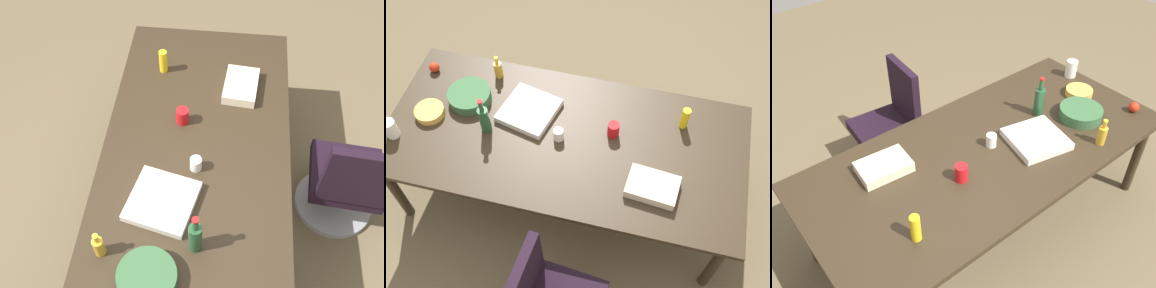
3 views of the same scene
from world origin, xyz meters
The scene contains 14 objects.
ground_plane centered at (0.00, 0.00, 0.00)m, with size 10.00×10.00×0.00m, color brown.
conference_table centered at (0.00, 0.00, 0.69)m, with size 2.49×1.16×0.75m.
office_chair centered at (-0.19, 1.01, 0.36)m, with size 0.56×0.56×0.94m.
paper_cup centered at (0.03, 0.01, 0.79)m, with size 0.07×0.07×0.09m, color white.
sheet_cake centered at (-0.64, 0.25, 0.78)m, with size 0.32×0.22×0.07m, color beige.
dressing_bottle centered at (0.62, -0.43, 0.82)m, with size 0.07×0.07×0.19m.
mustard_bottle centered at (-0.78, -0.30, 0.83)m, with size 0.06×0.06×0.17m, color yellow.
red_solo_cup centered at (-0.32, -0.11, 0.80)m, with size 0.08×0.08×0.11m, color red.
chip_bowl centered at (0.97, 0.03, 0.77)m, with size 0.21×0.21×0.05m, color gold.
apple_red centered at (1.11, -0.37, 0.78)m, with size 0.08×0.08×0.08m, color #B42814.
pizza_box centered at (0.30, -0.15, 0.77)m, with size 0.36×0.36×0.05m, color silver.
mayo_jar centered at (1.14, 0.26, 0.82)m, with size 0.09×0.09×0.14m, color white.
wine_bottle centered at (0.54, 0.06, 0.86)m, with size 0.09×0.09×0.31m.
salad_bowl centered at (0.75, -0.16, 0.79)m, with size 0.31×0.31×0.08m, color #315A35.
Camera 3 is at (-1.42, -1.48, 2.54)m, focal length 38.29 mm.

